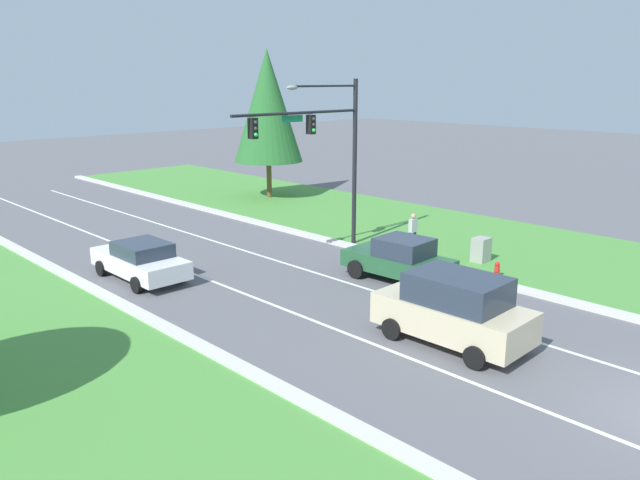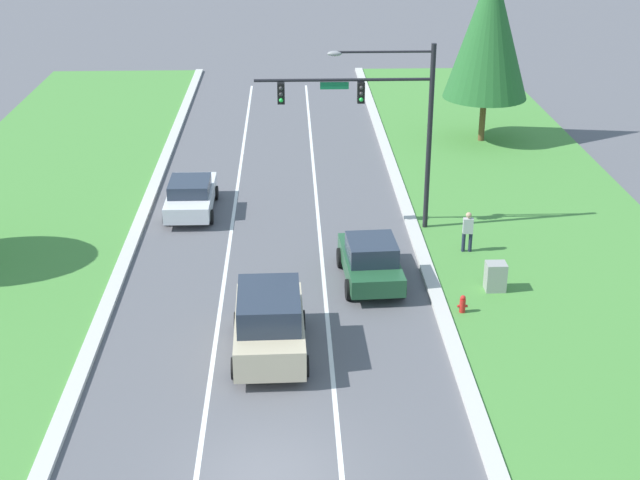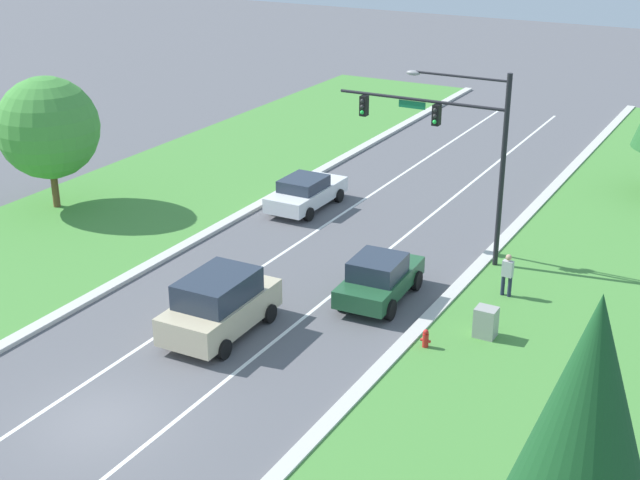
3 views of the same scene
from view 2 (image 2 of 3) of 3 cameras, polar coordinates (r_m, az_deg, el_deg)
The scene contains 13 objects.
ground_plane at distance 22.83m, azimuth -3.27°, elevation -14.87°, with size 160.00×160.00×0.00m, color #5B5B60.
curb_strip_right at distance 23.33m, azimuth 11.18°, elevation -14.16°, with size 0.50×90.00×0.15m.
curb_strip_left at distance 23.62m, azimuth -17.57°, elevation -14.39°, with size 0.50×90.00×0.15m.
lane_stripe_inner_left at distance 22.95m, azimuth -7.93°, elevation -14.85°, with size 0.14×81.00×0.01m.
lane_stripe_inner_right at distance 22.85m, azimuth 1.40°, elevation -14.78°, with size 0.14×81.00×0.01m.
traffic_signal_mast at distance 34.98m, azimuth 3.86°, elevation 8.33°, with size 6.94×0.41×7.58m.
white_sedan at distance 38.44m, azimuth -8.27°, elevation 2.86°, with size 2.08×4.63×1.51m.
forest_sedan at distance 31.75m, azimuth 3.26°, elevation -1.31°, with size 2.25×4.37×1.71m.
champagne_suv at distance 27.22m, azimuth -3.26°, elevation -5.29°, with size 2.35×4.58×2.11m.
utility_cabinet at distance 31.73m, azimuth 11.16°, elevation -2.37°, with size 0.70×0.60×1.10m.
pedestrian at distance 34.45m, azimuth 9.43°, elevation 0.59°, with size 0.40×0.25×1.69m.
fire_hydrant at distance 30.12m, azimuth 9.11°, elevation -4.13°, with size 0.34×0.20×0.70m.
conifer_far_right_tree at distance 47.33m, azimuth 10.77°, elevation 13.06°, with size 4.37×4.37×9.42m.
Camera 2 is at (0.61, -17.90, 14.15)m, focal length 50.00 mm.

